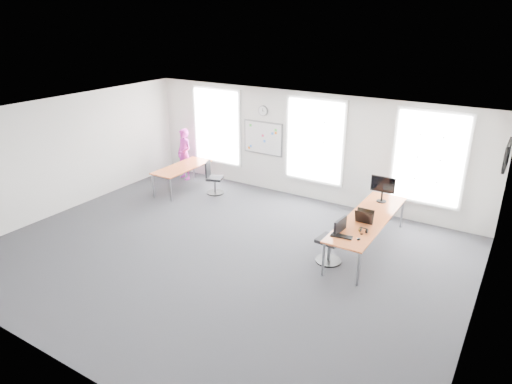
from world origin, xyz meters
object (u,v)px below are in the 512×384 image
Objects in this scene: desk_left at (182,168)px; chair_left at (213,179)px; desk_right at (368,220)px; chair_right at (332,243)px; monitor at (383,187)px; keyboard at (341,236)px; headphones at (363,230)px; person at (184,154)px.

chair_left is at bearing 12.82° from desk_left.
desk_right is 1.08m from chair_right.
desk_left is at bearing -177.68° from monitor.
desk_right is 5.05m from chair_left.
chair_left is (-4.96, 0.93, -0.30)m from desk_right.
monitor reaches higher than chair_left.
desk_right is at bearing 73.90° from keyboard.
chair_left reaches higher than headphones.
desk_right is 0.78m from headphones.
desk_right is 5.96m from desk_left.
chair_left is (-4.54, 1.90, -0.04)m from chair_right.
chair_left is at bearing 147.34° from keyboard.
keyboard is 0.52m from headphones.
chair_right reaches higher than desk_left.
chair_right reaches higher than keyboard.
keyboard is (-0.15, -1.18, 0.06)m from desk_right.
desk_right is 1.19m from keyboard.
chair_left is 1.52× the size of monitor.
desk_right is at bearing 162.68° from chair_right.
monitor is at bearing 175.27° from chair_right.
desk_right reaches higher than desk_left.
chair_left is 0.59× the size of person.
desk_left is at bearing -36.73° from person.
desk_right is at bearing -88.69° from monitor.
person reaches higher than keyboard.
headphones reaches higher than desk_left.
desk_left is 1.21× the size of person.
person is (-6.47, 1.48, 0.09)m from desk_right.
desk_left is 1.01m from chair_left.
chair_right is 0.70m from headphones.
headphones is at bearing -84.74° from monitor.
keyboard is at bearing 57.38° from chair_right.
monitor is (6.43, -0.46, 0.35)m from person.
headphones is (6.06, -1.47, 0.17)m from desk_left.
headphones is (6.62, -2.24, 0.01)m from person.
desk_left is at bearing 154.75° from headphones.
headphones reaches higher than keyboard.
monitor is (-0.18, 1.78, 0.33)m from headphones.
chair_right is at bearing -171.55° from headphones.
person is at bearing 149.71° from headphones.
monitor is (-0.04, 1.02, 0.43)m from desk_right.
keyboard is at bearing -93.61° from monitor.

